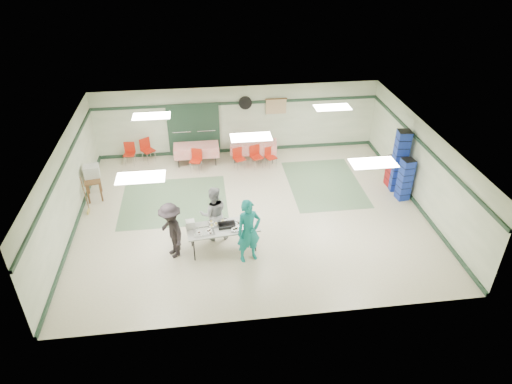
{
  "coord_description": "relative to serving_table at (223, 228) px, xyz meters",
  "views": [
    {
      "loc": [
        -1.39,
        -12.1,
        8.34
      ],
      "look_at": [
        0.11,
        -0.3,
        0.96
      ],
      "focal_mm": 32.0,
      "sensor_mm": 36.0,
      "label": 1
    }
  ],
  "objects": [
    {
      "name": "dining_table_b",
      "position": [
        -0.67,
        5.36,
        -0.15
      ],
      "size": [
        1.69,
        0.76,
        0.77
      ],
      "rotation": [
        0.0,
        0.0,
        0.01
      ],
      "color": "red",
      "rests_on": "floor"
    },
    {
      "name": "trim_right",
      "position": [
        6.48,
        1.72,
        1.33
      ],
      "size": [
        0.06,
        9.0,
        0.1
      ],
      "primitive_type": "cube",
      "rotation": [
        0.0,
        0.0,
        1.57
      ],
      "color": "#1E3828",
      "rests_on": "wall_back"
    },
    {
      "name": "crate_stack_red",
      "position": [
        6.16,
        2.83,
        -0.16
      ],
      "size": [
        0.45,
        0.45,
        1.11
      ],
      "primitive_type": "cube",
      "rotation": [
        0.0,
        0.0,
        0.04
      ],
      "color": "#A7101A",
      "rests_on": "floor"
    },
    {
      "name": "volunteer_grey",
      "position": [
        -0.22,
        0.58,
        0.13
      ],
      "size": [
        0.87,
        0.7,
        1.71
      ],
      "primitive_type": "imported",
      "rotation": [
        0.0,
        0.0,
        3.21
      ],
      "color": "gray",
      "rests_on": "floor"
    },
    {
      "name": "door_frame",
      "position": [
        -0.72,
        6.14,
        0.33
      ],
      "size": [
        2.0,
        0.03,
        2.15
      ],
      "primitive_type": "cube",
      "color": "#1E3828",
      "rests_on": "floor"
    },
    {
      "name": "baseboard_back",
      "position": [
        1.01,
        6.19,
        -0.66
      ],
      "size": [
        11.0,
        0.06,
        0.12
      ],
      "primitive_type": "cube",
      "color": "#1E3828",
      "rests_on": "floor"
    },
    {
      "name": "sheet_tray_right",
      "position": [
        0.51,
        -0.03,
        0.05
      ],
      "size": [
        0.68,
        0.54,
        0.02
      ],
      "primitive_type": "cube",
      "rotation": [
        0.0,
        0.0,
        0.11
      ],
      "color": "silver",
      "rests_on": "serving_table"
    },
    {
      "name": "green_patch_a",
      "position": [
        -1.49,
        2.72,
        -0.72
      ],
      "size": [
        3.5,
        3.0,
        0.01
      ],
      "primitive_type": "cube",
      "color": "gray",
      "rests_on": "floor"
    },
    {
      "name": "ceiling",
      "position": [
        1.01,
        1.72,
        1.98
      ],
      "size": [
        11.0,
        11.0,
        0.0
      ],
      "primitive_type": "plane",
      "rotation": [
        3.14,
        0.0,
        0.0
      ],
      "color": "white",
      "rests_on": "wall_back"
    },
    {
      "name": "wall_back",
      "position": [
        1.01,
        6.22,
        0.63
      ],
      "size": [
        11.0,
        0.0,
        11.0
      ],
      "primitive_type": "plane",
      "rotation": [
        1.57,
        0.0,
        0.0
      ],
      "color": "silver",
      "rests_on": "floor"
    },
    {
      "name": "wall_right",
      "position": [
        6.51,
        1.72,
        0.63
      ],
      "size": [
        0.0,
        9.0,
        9.0
      ],
      "primitive_type": "plane",
      "rotation": [
        1.57,
        0.0,
        -1.57
      ],
      "color": "silver",
      "rests_on": "floor"
    },
    {
      "name": "double_door_left",
      "position": [
        -1.19,
        6.16,
        0.33
      ],
      "size": [
        0.9,
        0.06,
        2.1
      ],
      "primitive_type": "cube",
      "color": "gray",
      "rests_on": "floor"
    },
    {
      "name": "serving_table",
      "position": [
        0.0,
        0.0,
        0.0
      ],
      "size": [
        2.1,
        1.03,
        0.76
      ],
      "rotation": [
        0.0,
        0.0,
        0.11
      ],
      "color": "#B4B4AF",
      "rests_on": "floor"
    },
    {
      "name": "wall_fan",
      "position": [
        1.31,
        6.16,
        1.33
      ],
      "size": [
        0.5,
        0.1,
        0.5
      ],
      "primitive_type": "cylinder",
      "rotation": [
        1.57,
        0.0,
        0.0
      ],
      "color": "black",
      "rests_on": "wall_back"
    },
    {
      "name": "foam_box_stack",
      "position": [
        -0.9,
        0.1,
        0.15
      ],
      "size": [
        0.27,
        0.25,
        0.22
      ],
      "primitive_type": "cube",
      "rotation": [
        0.0,
        0.0,
        0.11
      ],
      "color": "white",
      "rests_on": "serving_table"
    },
    {
      "name": "printer_table",
      "position": [
        -4.14,
        3.31,
        -0.09
      ],
      "size": [
        0.66,
        0.88,
        0.74
      ],
      "rotation": [
        0.0,
        0.0,
        0.2
      ],
      "color": "brown",
      "rests_on": "floor"
    },
    {
      "name": "scroll_banner",
      "position": [
        2.51,
        6.16,
        1.13
      ],
      "size": [
        0.8,
        0.02,
        0.6
      ],
      "primitive_type": "cube",
      "color": "tan",
      "rests_on": "wall_back"
    },
    {
      "name": "chair_loose_a",
      "position": [
        -2.56,
        5.79,
        -0.15
      ],
      "size": [
        0.6,
        0.6,
        0.93
      ],
      "rotation": [
        0.0,
        0.0,
        0.64
      ],
      "color": "red",
      "rests_on": "floor"
    },
    {
      "name": "chair_loose_b",
      "position": [
        -3.19,
        5.64,
        -0.19
      ],
      "size": [
        0.44,
        0.44,
        0.87
      ],
      "rotation": [
        0.0,
        0.0,
        -0.1
      ],
      "color": "red",
      "rests_on": "floor"
    },
    {
      "name": "chair_c",
      "position": [
        2.08,
        4.78,
        -0.25
      ],
      "size": [
        0.47,
        0.47,
        0.78
      ],
      "rotation": [
        0.0,
        0.0,
        0.4
      ],
      "color": "red",
      "rests_on": "floor"
    },
    {
      "name": "sheet_tray_mid",
      "position": [
        -0.12,
        0.17,
        0.05
      ],
      "size": [
        0.58,
        0.46,
        0.02
      ],
      "primitive_type": "cube",
      "rotation": [
        0.0,
        0.0,
        0.11
      ],
      "color": "silver",
      "rests_on": "serving_table"
    },
    {
      "name": "dining_table_a",
      "position": [
        1.53,
        5.36,
        -0.15
      ],
      "size": [
        1.85,
        1.03,
        0.77
      ],
      "rotation": [
        0.0,
        0.0,
        -0.15
      ],
      "color": "red",
      "rests_on": "floor"
    },
    {
      "name": "double_door_right",
      "position": [
        -0.24,
        6.16,
        0.33
      ],
      "size": [
        0.9,
        0.06,
        2.1
      ],
      "primitive_type": "cube",
      "color": "gray",
      "rests_on": "floor"
    },
    {
      "name": "volunteer_teal",
      "position": [
        0.67,
        -0.53,
        0.23
      ],
      "size": [
        0.79,
        0.64,
        1.9
      ],
      "primitive_type": "imported",
      "rotation": [
        0.0,
        0.0,
        0.3
      ],
      "color": "#12807E",
      "rests_on": "floor"
    },
    {
      "name": "trim_left",
      "position": [
        -4.46,
        1.72,
        1.33
      ],
      "size": [
        0.06,
        9.0,
        0.1
      ],
      "primitive_type": "cube",
      "rotation": [
        0.0,
        0.0,
        1.57
      ],
      "color": "#1E3828",
      "rests_on": "wall_back"
    },
    {
      "name": "baseboard_left",
      "position": [
        -4.46,
        1.72,
        -0.66
      ],
      "size": [
        0.06,
        9.0,
        0.12
      ],
      "primitive_type": "cube",
      "rotation": [
        0.0,
        0.0,
        1.57
      ],
      "color": "#1E3828",
      "rests_on": "floor"
    },
    {
      "name": "crate_stack_blue_a",
      "position": [
        6.16,
        2.54,
        0.39
      ],
      "size": [
        0.47,
        0.47,
        2.22
      ],
      "primitive_type": "cube",
      "rotation": [
        0.0,
        0.0,
        -0.11
      ],
      "color": "#1A3D9C",
      "rests_on": "floor"
    },
    {
      "name": "chair_b",
      "position": [
        0.88,
        4.78,
        -0.23
      ],
      "size": [
        0.49,
        0.49,
        0.8
      ],
      "rotation": [
        0.0,
        0.0,
        0.39
      ],
      "color": "red",
      "rests_on": "floor"
    },
    {
      "name": "crate_stack_blue_b",
      "position": [
        6.16,
        1.92,
        0.02
      ],
      "size": [
        0.42,
        0.42,
        1.49
      ],
      "primitive_type": "cube",
      "rotation": [
        0.0,
        0.0,
        0.11
      ],
      "color": "#1A3D9C",
      "rests_on": "floor"
    },
    {
      "name": "chair_d",
      "position": [
        -0.68,
        4.79,
        -0.19
      ],
      "size": [
        0.51,
        0.51,
        0.86
      ],
      "rotation": [
        0.0,
        0.0,
        -0.33
      ],
      "color": "red",
      "rests_on": "floor"
    },
    {
      "name": "broom",
      "position": [
        -4.22,
        2.43,
        -0.02
      ],
      "size": [
        0.05,
        0.22,
        1.33
      ],
      "primitive_type": "cylinder",
      "rotation": [
        0.14,
        0.0,
        -0.11
      ],
      "color": "brown",
      "rests_on": "floor"
    },
    {
      "name": "office_printer",
      "position": [
        -4.14,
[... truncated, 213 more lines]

